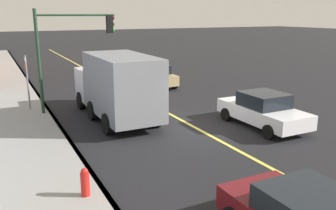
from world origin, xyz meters
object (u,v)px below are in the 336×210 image
object	(u,v)px
car_white	(263,110)
street_sign_post	(27,79)
traffic_light_mast	(71,42)
car_tan	(154,75)
fire_hydrant	(85,185)
truck_gray	(117,86)

from	to	relation	value
car_white	street_sign_post	world-z (taller)	street_sign_post
traffic_light_mast	car_tan	bearing A→B (deg)	-56.63
traffic_light_mast	fire_hydrant	xyz separation A→B (m)	(-9.14, 1.75, -3.07)
car_white	car_tan	world-z (taller)	car_tan
fire_hydrant	car_white	bearing A→B (deg)	-71.14
street_sign_post	car_white	bearing A→B (deg)	-128.88
street_sign_post	fire_hydrant	size ratio (longest dim) A/B	3.08
car_white	truck_gray	size ratio (longest dim) A/B	0.65
car_white	truck_gray	xyz separation A→B (m)	(3.94, 5.39, 0.88)
car_white	fire_hydrant	world-z (taller)	car_white
car_white	fire_hydrant	distance (m)	9.18
street_sign_post	fire_hydrant	bearing A→B (deg)	-178.29
car_white	traffic_light_mast	world-z (taller)	traffic_light_mast
car_tan	fire_hydrant	distance (m)	15.58
traffic_light_mast	fire_hydrant	distance (m)	9.80
car_white	traffic_light_mast	distance (m)	9.69
street_sign_post	fire_hydrant	world-z (taller)	street_sign_post
traffic_light_mast	fire_hydrant	size ratio (longest dim) A/B	5.46
car_tan	truck_gray	world-z (taller)	truck_gray
street_sign_post	traffic_light_mast	bearing A→B (deg)	-117.52
car_tan	truck_gray	bearing A→B (deg)	143.18
car_tan	traffic_light_mast	distance (m)	8.07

